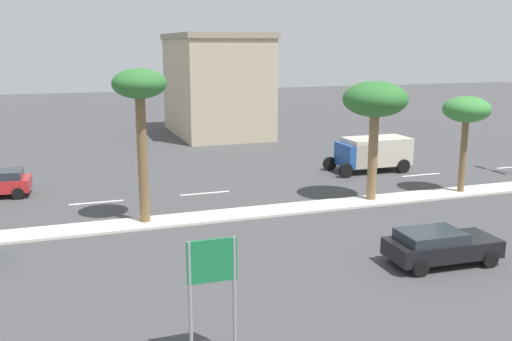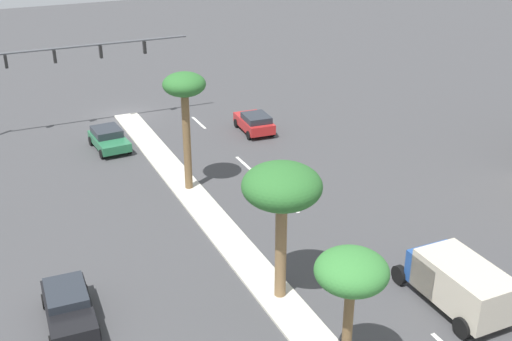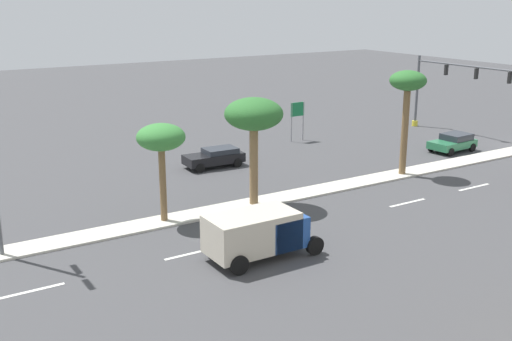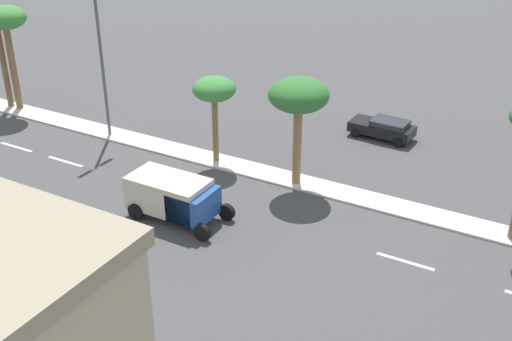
{
  "view_description": "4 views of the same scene",
  "coord_description": "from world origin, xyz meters",
  "px_view_note": "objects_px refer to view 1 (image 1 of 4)",
  "views": [
    {
      "loc": [
        25.68,
        11.19,
        8.15
      ],
      "look_at": [
        -1.89,
        20.73,
        1.74
      ],
      "focal_mm": 40.05,
      "sensor_mm": 36.0,
      "label": 1
    },
    {
      "loc": [
        10.68,
        47.55,
        16.8
      ],
      "look_at": [
        -1.99,
        20.15,
        3.14
      ],
      "focal_mm": 44.91,
      "sensor_mm": 36.0,
      "label": 2
    },
    {
      "loc": [
        -29.69,
        44.94,
        11.89
      ],
      "look_at": [
        -3.54,
        28.6,
        3.22
      ],
      "focal_mm": 43.76,
      "sensor_mm": 36.0,
      "label": 3
    },
    {
      "loc": [
        -29.89,
        12.42,
        17.5
      ],
      "look_at": [
        -4.0,
        27.13,
        2.41
      ],
      "focal_mm": 44.98,
      "sensor_mm": 36.0,
      "label": 4
    }
  ],
  "objects_px": {
    "directional_road_sign": "(212,274)",
    "palm_tree_near": "(375,102)",
    "palm_tree_right": "(140,94)",
    "commercial_building": "(216,84)",
    "sedan_black_leading": "(440,245)",
    "palm_tree_far": "(467,112)",
    "box_truck": "(370,152)"
  },
  "relations": [
    {
      "from": "directional_road_sign",
      "to": "palm_tree_near",
      "type": "xyz_separation_m",
      "value": [
        -12.37,
        11.99,
        2.94
      ]
    },
    {
      "from": "palm_tree_far",
      "to": "palm_tree_near",
      "type": "bearing_deg",
      "value": -91.94
    },
    {
      "from": "palm_tree_far",
      "to": "palm_tree_right",
      "type": "bearing_deg",
      "value": -90.51
    },
    {
      "from": "commercial_building",
      "to": "palm_tree_near",
      "type": "height_order",
      "value": "commercial_building"
    },
    {
      "from": "palm_tree_near",
      "to": "box_truck",
      "type": "xyz_separation_m",
      "value": [
        -6.55,
        3.72,
        -4.03
      ]
    },
    {
      "from": "palm_tree_right",
      "to": "palm_tree_near",
      "type": "relative_size",
      "value": 1.13
    },
    {
      "from": "commercial_building",
      "to": "palm_tree_far",
      "type": "xyz_separation_m",
      "value": [
        25.87,
        7.17,
        -0.02
      ]
    },
    {
      "from": "commercial_building",
      "to": "palm_tree_right",
      "type": "bearing_deg",
      "value": -22.12
    },
    {
      "from": "commercial_building",
      "to": "box_truck",
      "type": "height_order",
      "value": "commercial_building"
    },
    {
      "from": "directional_road_sign",
      "to": "palm_tree_far",
      "type": "bearing_deg",
      "value": 124.68
    },
    {
      "from": "palm_tree_near",
      "to": "box_truck",
      "type": "relative_size",
      "value": 1.17
    },
    {
      "from": "directional_road_sign",
      "to": "palm_tree_near",
      "type": "bearing_deg",
      "value": 135.91
    },
    {
      "from": "sedan_black_leading",
      "to": "palm_tree_near",
      "type": "bearing_deg",
      "value": 166.2
    },
    {
      "from": "directional_road_sign",
      "to": "sedan_black_leading",
      "type": "height_order",
      "value": "directional_road_sign"
    },
    {
      "from": "directional_road_sign",
      "to": "commercial_building",
      "type": "relative_size",
      "value": 0.26
    },
    {
      "from": "palm_tree_right",
      "to": "palm_tree_near",
      "type": "bearing_deg",
      "value": 90.15
    },
    {
      "from": "directional_road_sign",
      "to": "palm_tree_far",
      "type": "distance_m",
      "value": 21.53
    },
    {
      "from": "sedan_black_leading",
      "to": "box_truck",
      "type": "height_order",
      "value": "box_truck"
    },
    {
      "from": "directional_road_sign",
      "to": "sedan_black_leading",
      "type": "xyz_separation_m",
      "value": [
        -3.62,
        9.84,
        -1.61
      ]
    },
    {
      "from": "palm_tree_right",
      "to": "commercial_building",
      "type": "bearing_deg",
      "value": 157.88
    },
    {
      "from": "commercial_building",
      "to": "palm_tree_near",
      "type": "distance_m",
      "value": 25.74
    },
    {
      "from": "palm_tree_near",
      "to": "commercial_building",
      "type": "bearing_deg",
      "value": -176.55
    },
    {
      "from": "box_truck",
      "to": "palm_tree_far",
      "type": "bearing_deg",
      "value": 15.71
    },
    {
      "from": "palm_tree_right",
      "to": "palm_tree_near",
      "type": "xyz_separation_m",
      "value": [
        -0.03,
        12.0,
        -0.75
      ]
    },
    {
      "from": "directional_road_sign",
      "to": "commercial_building",
      "type": "height_order",
      "value": "commercial_building"
    },
    {
      "from": "palm_tree_far",
      "to": "box_truck",
      "type": "bearing_deg",
      "value": -164.29
    },
    {
      "from": "sedan_black_leading",
      "to": "box_truck",
      "type": "distance_m",
      "value": 16.39
    },
    {
      "from": "box_truck",
      "to": "commercial_building",
      "type": "bearing_deg",
      "value": -164.6
    },
    {
      "from": "commercial_building",
      "to": "palm_tree_right",
      "type": "relative_size",
      "value": 1.78
    },
    {
      "from": "palm_tree_right",
      "to": "box_truck",
      "type": "xyz_separation_m",
      "value": [
        -6.58,
        15.72,
        -4.78
      ]
    },
    {
      "from": "palm_tree_right",
      "to": "sedan_black_leading",
      "type": "bearing_deg",
      "value": 48.48
    },
    {
      "from": "palm_tree_near",
      "to": "sedan_black_leading",
      "type": "height_order",
      "value": "palm_tree_near"
    }
  ]
}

